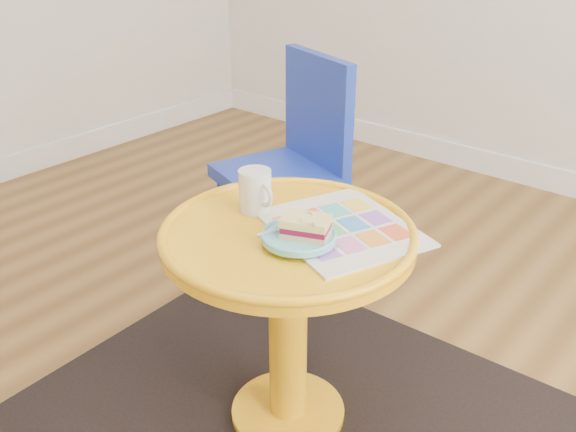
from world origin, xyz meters
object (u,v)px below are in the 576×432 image
Objects in this scene: chair at (294,159)px; side_table at (288,289)px; plate at (299,237)px; newspaper at (342,228)px; mug at (256,190)px.

side_table is at bearing -32.88° from chair.
chair is 0.79m from plate.
chair is 2.30× the size of newspaper.
newspaper is at bearing 28.76° from mug.
chair is 4.81× the size of plate.
newspaper is at bearing -22.80° from chair.
chair is at bearing 135.61° from mug.
mug reaches higher than plate.
plate is (0.06, -0.03, 0.18)m from side_table.
plate is at bearing -30.95° from chair.
mug reaches higher than side_table.
side_table is at bearing -113.16° from newspaper.
side_table is 1.70× the size of newspaper.
side_table is 0.19m from plate.
newspaper is (0.54, -0.47, 0.11)m from chair.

